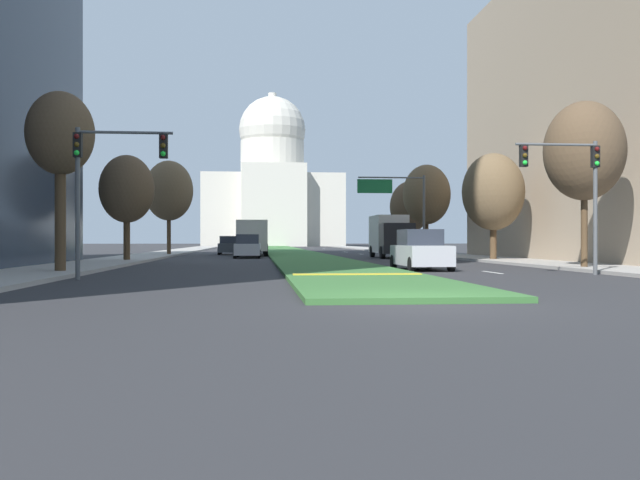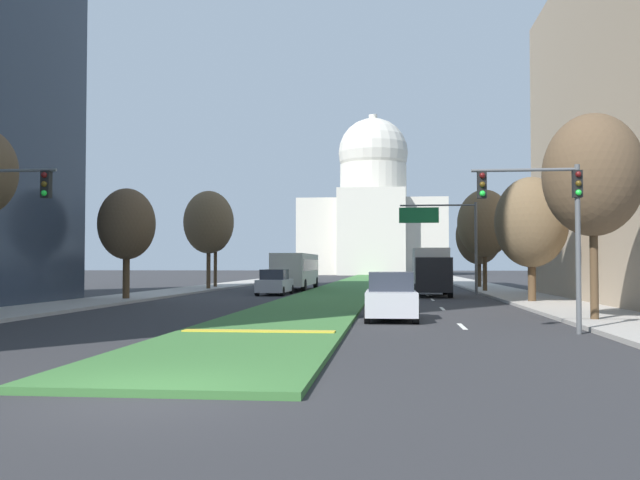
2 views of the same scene
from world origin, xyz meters
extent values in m
plane|color=#2B2B2D|center=(0.00, 67.97, 0.00)|extent=(299.06, 299.06, 0.00)
cube|color=#386B33|center=(0.00, 61.17, 0.07)|extent=(5.03, 122.34, 0.14)
cube|color=gold|center=(0.00, 9.61, 0.16)|extent=(4.53, 0.50, 0.04)
cube|color=silver|center=(6.31, 13.61, 0.00)|extent=(0.16, 2.40, 0.01)
cube|color=silver|center=(6.31, 23.16, 0.00)|extent=(0.16, 2.40, 0.01)
cube|color=silver|center=(6.31, 31.73, 0.00)|extent=(0.16, 2.40, 0.01)
cube|color=silver|center=(6.31, 37.74, 0.00)|extent=(0.16, 2.40, 0.01)
cube|color=silver|center=(6.31, 49.78, 0.00)|extent=(0.16, 2.40, 0.01)
cube|color=silver|center=(6.31, 60.32, 0.00)|extent=(0.16, 2.40, 0.01)
cube|color=silver|center=(6.31, 61.74, 0.00)|extent=(0.16, 2.40, 0.01)
cube|color=silver|center=(6.31, 85.34, 0.00)|extent=(0.16, 2.40, 0.01)
cube|color=#9E9991|center=(-12.10, 54.37, 0.07)|extent=(4.00, 122.34, 0.15)
cube|color=#9E9991|center=(12.10, 54.37, 0.07)|extent=(4.00, 122.34, 0.15)
cube|color=tan|center=(20.20, 28.46, 9.71)|extent=(12.20, 26.83, 19.41)
cube|color=beige|center=(0.00, 135.94, 7.46)|extent=(29.09, 25.51, 14.91)
cube|color=beige|center=(0.00, 121.18, 8.20)|extent=(12.80, 4.00, 16.41)
cylinder|color=beige|center=(0.00, 135.94, 18.87)|extent=(13.84, 13.84, 7.92)
sphere|color=beige|center=(0.00, 135.94, 25.37)|extent=(14.49, 14.49, 14.49)
cylinder|color=beige|center=(0.00, 135.94, 31.89)|extent=(1.80, 1.80, 3.00)
cylinder|color=#515456|center=(-9.60, 9.78, 2.60)|extent=(0.16, 0.16, 5.20)
cube|color=black|center=(-9.60, 9.78, 4.60)|extent=(0.28, 0.24, 0.84)
sphere|color=#510F0F|center=(-9.60, 9.64, 4.88)|extent=(0.18, 0.18, 0.18)
sphere|color=#4C380F|center=(-9.60, 9.64, 4.60)|extent=(0.18, 0.18, 0.18)
sphere|color=#1ED838|center=(-9.60, 9.64, 4.32)|extent=(0.18, 0.18, 0.18)
cylinder|color=#515456|center=(-8.00, 9.78, 5.05)|extent=(3.20, 0.10, 0.10)
cube|color=black|center=(-6.72, 9.78, 4.60)|extent=(0.28, 0.24, 0.84)
sphere|color=#510F0F|center=(-6.72, 9.64, 4.88)|extent=(0.18, 0.18, 0.18)
sphere|color=#4C380F|center=(-6.72, 9.64, 4.60)|extent=(0.18, 0.18, 0.18)
sphere|color=#1ED838|center=(-6.72, 9.64, 4.32)|extent=(0.18, 0.18, 0.18)
cylinder|color=#515456|center=(9.60, 11.28, 2.60)|extent=(0.16, 0.16, 5.20)
cube|color=black|center=(9.60, 11.28, 4.60)|extent=(0.28, 0.24, 0.84)
sphere|color=#510F0F|center=(9.60, 11.14, 4.88)|extent=(0.18, 0.18, 0.18)
sphere|color=#4C380F|center=(9.60, 11.14, 4.60)|extent=(0.18, 0.18, 0.18)
sphere|color=#1ED838|center=(9.60, 11.14, 4.32)|extent=(0.18, 0.18, 0.18)
cylinder|color=#515456|center=(8.00, 11.28, 5.05)|extent=(3.20, 0.10, 0.10)
cube|color=black|center=(6.72, 11.28, 4.60)|extent=(0.28, 0.24, 0.84)
sphere|color=#510F0F|center=(6.72, 11.14, 4.88)|extent=(0.18, 0.18, 0.18)
sphere|color=#4C380F|center=(6.72, 11.14, 4.60)|extent=(0.18, 0.18, 0.18)
sphere|color=#1ED838|center=(6.72, 11.14, 4.32)|extent=(0.18, 0.18, 0.18)
cylinder|color=#515456|center=(9.80, 39.40, 3.25)|extent=(0.20, 0.20, 6.50)
cylinder|color=#515456|center=(7.15, 39.40, 6.30)|extent=(5.31, 0.12, 0.12)
cube|color=#146033|center=(5.82, 39.35, 5.60)|extent=(2.80, 0.08, 1.10)
cylinder|color=#4C3823|center=(-11.23, 13.60, 2.38)|extent=(0.42, 0.42, 4.75)
ellipsoid|color=brown|center=(-11.23, 13.60, 5.58)|extent=(2.63, 2.63, 3.29)
cylinder|color=#4C3823|center=(11.20, 15.40, 2.13)|extent=(0.30, 0.30, 4.26)
ellipsoid|color=brown|center=(11.20, 15.40, 5.38)|extent=(3.58, 3.58, 4.48)
cylinder|color=#4C3823|center=(-11.39, 28.42, 1.72)|extent=(0.40, 0.40, 3.43)
ellipsoid|color=brown|center=(-11.39, 28.42, 4.46)|extent=(3.31, 3.31, 4.13)
cylinder|color=#4C3823|center=(11.40, 27.89, 1.59)|extent=(0.42, 0.42, 3.18)
ellipsoid|color=brown|center=(11.40, 27.89, 4.40)|extent=(3.91, 3.91, 4.88)
cylinder|color=#4C3823|center=(-10.92, 44.96, 2.13)|extent=(0.33, 0.33, 4.26)
ellipsoid|color=brown|center=(-10.92, 44.96, 5.54)|extent=(4.08, 4.08, 5.10)
cylinder|color=#4C3823|center=(10.80, 42.55, 1.96)|extent=(0.33, 0.33, 3.92)
ellipsoid|color=brown|center=(10.80, 42.55, 5.18)|extent=(4.04, 4.04, 5.05)
cylinder|color=#4C3823|center=(-11.54, 49.60, 1.99)|extent=(0.30, 0.30, 3.98)
ellipsoid|color=brown|center=(-11.54, 49.60, 4.71)|extent=(2.35, 2.35, 2.93)
cylinder|color=#4C3823|center=(11.47, 51.64, 1.68)|extent=(0.39, 0.39, 3.35)
ellipsoid|color=brown|center=(11.47, 51.64, 4.60)|extent=(3.99, 3.99, 4.99)
cube|color=#BCBCC1|center=(3.88, 16.19, 0.66)|extent=(1.94, 4.52, 0.89)
cube|color=#282D38|center=(3.88, 16.37, 1.47)|extent=(1.69, 2.18, 0.73)
cylinder|color=black|center=(4.77, 14.40, 0.32)|extent=(0.23, 0.64, 0.64)
cylinder|color=black|center=(3.04, 14.38, 0.32)|extent=(0.23, 0.64, 0.64)
cylinder|color=black|center=(4.72, 18.00, 0.32)|extent=(0.23, 0.64, 0.64)
cylinder|color=black|center=(2.99, 17.97, 0.32)|extent=(0.23, 0.64, 0.64)
cube|color=#BCBCC1|center=(-4.16, 37.22, 0.64)|extent=(1.97, 4.61, 0.85)
cube|color=#282D38|center=(-4.16, 37.03, 1.41)|extent=(1.70, 2.23, 0.69)
cylinder|color=black|center=(-4.98, 39.07, 0.32)|extent=(0.23, 0.64, 0.64)
cylinder|color=black|center=(-3.26, 39.04, 0.32)|extent=(0.23, 0.64, 0.64)
cylinder|color=black|center=(-5.05, 35.40, 0.32)|extent=(0.23, 0.64, 0.64)
cylinder|color=black|center=(-3.34, 35.36, 0.32)|extent=(0.23, 0.64, 0.64)
cube|color=#4C5156|center=(-6.02, 49.39, 0.63)|extent=(1.86, 4.65, 0.81)
cube|color=#282D38|center=(-6.01, 49.21, 1.36)|extent=(1.63, 2.23, 0.66)
cylinder|color=black|center=(-6.86, 51.26, 0.32)|extent=(0.22, 0.64, 0.64)
cylinder|color=black|center=(-5.18, 51.27, 0.32)|extent=(0.22, 0.64, 0.64)
cylinder|color=black|center=(-6.85, 47.52, 0.32)|extent=(0.22, 0.64, 0.64)
cylinder|color=black|center=(-5.17, 47.52, 0.32)|extent=(0.22, 0.64, 0.64)
cube|color=black|center=(6.52, 34.19, 1.45)|extent=(2.30, 2.00, 2.20)
cube|color=silver|center=(6.52, 37.39, 1.80)|extent=(2.30, 4.40, 2.80)
cylinder|color=black|center=(7.57, 34.19, 0.45)|extent=(0.30, 0.90, 0.90)
cylinder|color=black|center=(5.47, 34.19, 0.45)|extent=(0.30, 0.90, 0.90)
cylinder|color=black|center=(7.57, 38.49, 0.45)|extent=(0.30, 0.90, 0.90)
cylinder|color=black|center=(5.47, 38.49, 0.45)|extent=(0.30, 0.90, 0.90)
cube|color=beige|center=(-3.88, 45.80, 1.70)|extent=(2.50, 11.00, 2.50)
cube|color=#232833|center=(-3.88, 45.80, 2.05)|extent=(2.52, 10.12, 0.90)
cylinder|color=black|center=(-5.03, 50.10, 0.50)|extent=(0.32, 1.00, 1.00)
cylinder|color=black|center=(-2.73, 50.10, 0.50)|extent=(0.32, 1.00, 1.00)
cylinder|color=black|center=(-5.03, 41.90, 0.50)|extent=(0.32, 1.00, 1.00)
cylinder|color=black|center=(-2.73, 41.90, 0.50)|extent=(0.32, 1.00, 1.00)
camera|label=1|loc=(-3.54, -14.26, 1.38)|focal=38.54mm
camera|label=2|loc=(3.94, -10.94, 2.14)|focal=39.54mm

